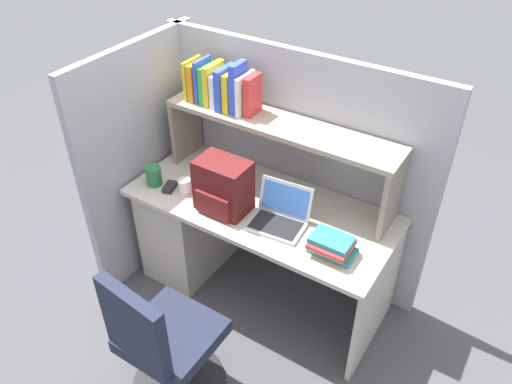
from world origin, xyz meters
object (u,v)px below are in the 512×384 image
at_px(backpack, 223,187).
at_px(computer_mouse, 170,187).
at_px(laptop, 280,215).
at_px(snack_canister, 154,176).
at_px(office_chair, 165,350).
at_px(paper_cup, 185,186).

xyz_separation_m(backpack, computer_mouse, (-0.39, -0.03, -0.14)).
xyz_separation_m(laptop, snack_canister, (-0.84, -0.10, 0.01)).
relative_size(laptop, snack_canister, 2.67).
bearing_deg(snack_canister, laptop, 6.59).
bearing_deg(backpack, computer_mouse, -176.14).
bearing_deg(snack_canister, backpack, 3.90).
distance_m(computer_mouse, office_chair, 0.99).
relative_size(paper_cup, snack_canister, 0.73).
distance_m(backpack, snack_canister, 0.51).
bearing_deg(snack_canister, office_chair, -47.72).
bearing_deg(snack_canister, computer_mouse, 4.03).
bearing_deg(office_chair, laptop, -95.86).
xyz_separation_m(snack_canister, office_chair, (0.66, -0.73, -0.40)).
distance_m(computer_mouse, snack_canister, 0.12).
bearing_deg(backpack, paper_cup, 179.57).
distance_m(backpack, paper_cup, 0.31).
relative_size(laptop, backpack, 1.05).
relative_size(snack_canister, office_chair, 0.13).
height_order(laptop, backpack, backpack).
bearing_deg(computer_mouse, snack_canister, 166.77).
bearing_deg(paper_cup, computer_mouse, -163.92).
distance_m(laptop, paper_cup, 0.63).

